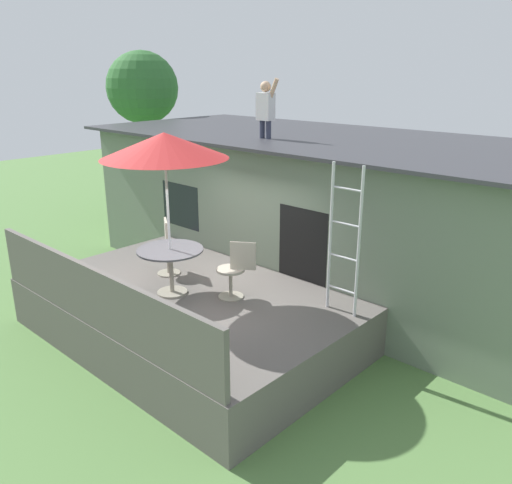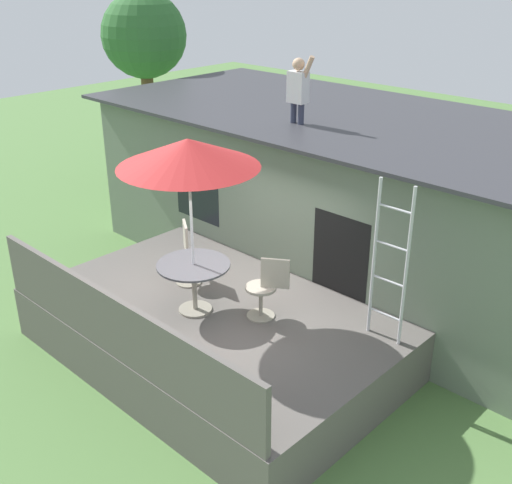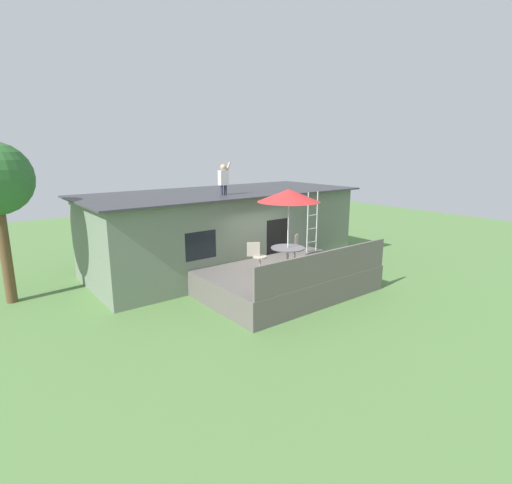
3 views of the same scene
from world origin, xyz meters
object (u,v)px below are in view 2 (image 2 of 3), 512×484
object	(u,v)px
patio_chair_left	(187,254)
patio_chair_right	(266,288)
patio_umbrella	(188,153)
step_ladder	(390,264)
backyard_tree	(144,38)
person_figure	(298,86)
patio_table	(194,274)

from	to	relation	value
patio_chair_left	patio_chair_right	distance (m)	1.63
patio_chair_left	patio_umbrella	bearing A→B (deg)	0.00
step_ladder	backyard_tree	bearing A→B (deg)	160.18
person_figure	backyard_tree	world-z (taller)	backyard_tree
patio_chair_left	backyard_tree	world-z (taller)	backyard_tree
patio_umbrella	person_figure	bearing A→B (deg)	100.08
patio_umbrella	patio_chair_left	bearing A→B (deg)	145.40
patio_umbrella	backyard_tree	xyz separation A→B (m)	(-6.97, 4.64, 0.48)
patio_chair_right	backyard_tree	bearing A→B (deg)	-60.88
step_ladder	patio_table	bearing A→B (deg)	-151.60
step_ladder	patio_umbrella	bearing A→B (deg)	-151.60
patio_chair_right	person_figure	bearing A→B (deg)	-91.92
person_figure	patio_chair_left	distance (m)	3.23
patio_table	step_ladder	distance (m)	2.73
backyard_tree	person_figure	bearing A→B (deg)	-16.00
patio_table	patio_umbrella	distance (m)	1.76
patio_umbrella	backyard_tree	distance (m)	8.38
person_figure	backyard_tree	xyz separation A→B (m)	(-6.47, 1.86, 0.07)
patio_table	backyard_tree	bearing A→B (deg)	146.36
step_ladder	patio_chair_right	size ratio (longest dim) A/B	2.39
patio_chair_left	patio_chair_right	xyz separation A→B (m)	(1.63, 0.04, 0.00)
patio_umbrella	step_ladder	bearing A→B (deg)	28.40
person_figure	backyard_tree	size ratio (longest dim) A/B	0.23
step_ladder	person_figure	world-z (taller)	person_figure
patio_umbrella	person_figure	xyz separation A→B (m)	(-0.49, 2.78, 0.41)
patio_umbrella	backyard_tree	world-z (taller)	backyard_tree
person_figure	patio_table	bearing A→B (deg)	-79.92
patio_chair_left	backyard_tree	xyz separation A→B (m)	(-6.20, 4.10, 2.37)
patio_umbrella	patio_chair_right	size ratio (longest dim) A/B	2.76
patio_umbrella	step_ladder	world-z (taller)	patio_umbrella
patio_table	patio_chair_left	xyz separation A→B (m)	(-0.77, 0.53, -0.13)
patio_umbrella	patio_table	bearing A→B (deg)	0.00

